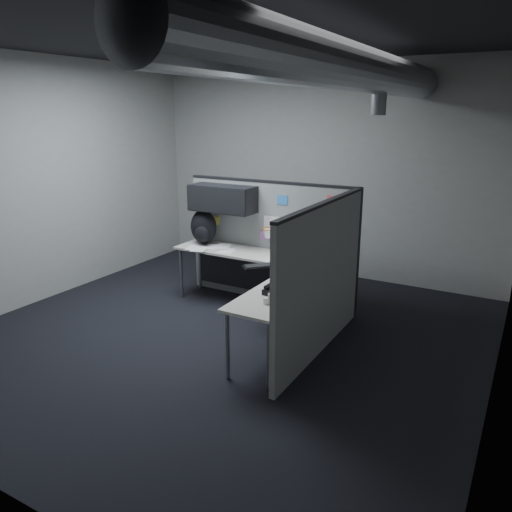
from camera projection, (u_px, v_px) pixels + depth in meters
The scene contains 12 objects.
room at pixel (267, 153), 4.90m from camera, with size 5.62×5.62×3.22m.
partition_back at pixel (257, 228), 6.62m from camera, with size 2.44×0.42×1.63m.
partition_right at pixel (322, 278), 5.18m from camera, with size 0.07×2.23×1.63m.
desk at pixel (264, 271), 6.09m from camera, with size 2.31×2.11×0.73m.
monitor at pixel (315, 243), 5.86m from camera, with size 0.62×0.62×0.51m.
keyboard at pixel (263, 266), 5.82m from camera, with size 0.44×0.45×0.04m.
mouse at pixel (300, 276), 5.48m from camera, with size 0.27×0.25×0.05m.
phone at pixel (275, 290), 4.99m from camera, with size 0.20×0.21×0.10m.
bottles at pixel (271, 299), 4.75m from camera, with size 0.14×0.16×0.08m.
cup at pixel (272, 299), 4.71m from camera, with size 0.08×0.08×0.11m, color beige.
papers at pixel (211, 248), 6.63m from camera, with size 0.71×0.59×0.01m.
backpack at pixel (203, 228), 6.81m from camera, with size 0.41×0.37×0.47m.
Camera 1 is at (2.92, -4.40, 2.49)m, focal length 35.00 mm.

